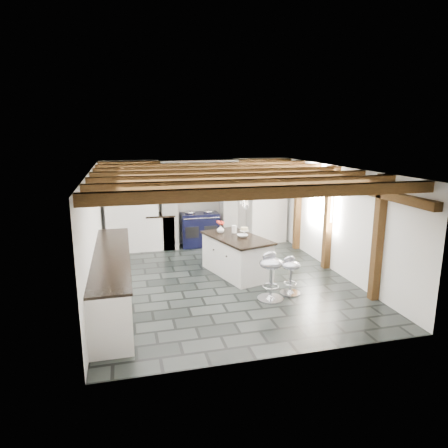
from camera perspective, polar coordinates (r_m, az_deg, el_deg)
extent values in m
plane|color=black|center=(8.36, 0.01, -8.01)|extent=(6.00, 6.00, 0.00)
plane|color=white|center=(10.89, -3.88, 3.21)|extent=(5.00, 0.00, 5.00)
plane|color=white|center=(7.80, -18.08, -1.34)|extent=(0.00, 6.00, 6.00)
plane|color=white|center=(8.95, 15.72, 0.60)|extent=(0.00, 6.00, 6.00)
plane|color=white|center=(7.83, 0.01, 7.90)|extent=(6.00, 6.00, 0.00)
cube|color=white|center=(10.52, -7.86, 1.66)|extent=(0.40, 0.60, 1.90)
cube|color=white|center=(10.81, 0.60, 2.09)|extent=(0.40, 0.60, 1.90)
cube|color=brown|center=(10.49, -3.65, 7.47)|extent=(2.10, 0.65, 0.18)
cube|color=white|center=(10.47, -3.67, 8.31)|extent=(2.00, 0.60, 0.31)
cube|color=black|center=(10.17, -3.32, 7.64)|extent=(1.00, 0.03, 0.22)
cube|color=silver|center=(10.15, -3.31, 7.63)|extent=(0.90, 0.01, 0.14)
cube|color=white|center=(10.45, -13.05, 1.65)|extent=(1.30, 0.58, 2.00)
cube|color=white|center=(11.13, 6.09, 2.60)|extent=(1.00, 0.58, 2.00)
cube|color=white|center=(7.42, -15.64, -7.66)|extent=(0.60, 3.80, 0.88)
cube|color=black|center=(7.27, -15.87, -4.26)|extent=(0.64, 3.80, 0.04)
cube|color=white|center=(10.61, -9.12, -1.11)|extent=(0.70, 0.60, 0.88)
cube|color=black|center=(10.51, -9.20, 1.33)|extent=(0.74, 0.64, 0.04)
cube|color=brown|center=(8.78, 15.58, 5.68)|extent=(0.15, 5.80, 0.14)
plane|color=white|center=(9.38, 13.95, 3.75)|extent=(0.00, 0.90, 0.90)
cube|color=brown|center=(5.38, 6.87, 4.50)|extent=(5.00, 0.16, 0.16)
cube|color=brown|center=(6.19, 3.99, 5.67)|extent=(5.00, 0.16, 0.16)
cube|color=brown|center=(7.01, 1.77, 6.55)|extent=(5.00, 0.16, 0.16)
cube|color=brown|center=(7.84, 0.01, 7.25)|extent=(5.00, 0.16, 0.16)
cube|color=brown|center=(8.68, -1.41, 7.80)|extent=(5.00, 0.16, 0.16)
cube|color=brown|center=(9.52, -2.58, 8.25)|extent=(5.00, 0.16, 0.16)
cube|color=brown|center=(10.37, -3.57, 8.63)|extent=(5.00, 0.16, 0.16)
cube|color=brown|center=(7.60, 21.15, -1.95)|extent=(0.15, 0.15, 2.30)
cube|color=brown|center=(9.08, 14.66, 0.84)|extent=(0.15, 0.15, 2.30)
cube|color=brown|center=(10.48, 10.48, 2.64)|extent=(0.15, 0.15, 2.30)
cylinder|color=black|center=(7.95, 3.26, 5.27)|extent=(0.01, 0.01, 0.56)
cylinder|color=white|center=(8.00, 3.23, 2.93)|extent=(0.09, 0.09, 0.22)
cylinder|color=black|center=(8.25, 2.97, 5.55)|extent=(0.01, 0.01, 0.56)
cylinder|color=white|center=(8.30, 2.94, 3.29)|extent=(0.09, 0.09, 0.22)
cylinder|color=black|center=(8.55, 2.69, 5.82)|extent=(0.01, 0.01, 0.56)
cylinder|color=white|center=(8.59, 2.67, 3.64)|extent=(0.09, 0.09, 0.22)
cube|color=black|center=(10.73, -3.52, -0.76)|extent=(1.00, 0.60, 0.90)
ellipsoid|color=silver|center=(10.58, -4.88, 1.69)|extent=(0.28, 0.28, 0.11)
ellipsoid|color=silver|center=(10.67, -2.23, 1.83)|extent=(0.28, 0.28, 0.11)
cylinder|color=silver|center=(10.34, -3.21, 0.83)|extent=(0.95, 0.03, 0.03)
cube|color=black|center=(10.40, -4.56, -1.22)|extent=(0.35, 0.02, 0.30)
cube|color=black|center=(10.49, -1.87, -1.05)|extent=(0.35, 0.02, 0.30)
cube|color=white|center=(8.59, 1.79, -4.65)|extent=(1.23, 1.77, 0.79)
cube|color=black|center=(8.47, 1.81, -1.97)|extent=(1.32, 1.86, 0.04)
imported|color=white|center=(8.75, -0.50, -0.75)|extent=(0.20, 0.20, 0.17)
ellipsoid|color=red|center=(8.71, -0.50, 0.14)|extent=(0.18, 0.18, 0.11)
cylinder|color=white|center=(8.77, 1.46, -0.75)|extent=(0.11, 0.11, 0.16)
imported|color=white|center=(8.43, 2.65, -1.69)|extent=(0.29, 0.29, 0.06)
cylinder|color=white|center=(8.61, 2.91, -1.27)|extent=(0.04, 0.04, 0.09)
cylinder|color=white|center=(8.59, 2.92, -0.94)|extent=(0.20, 0.20, 0.01)
cylinder|color=tan|center=(8.59, 2.92, -0.69)|extent=(0.15, 0.15, 0.06)
cylinder|color=silver|center=(7.79, 9.41, -9.70)|extent=(0.39, 0.39, 0.03)
cone|color=silver|center=(7.78, 9.42, -9.43)|extent=(0.18, 0.18, 0.07)
cylinder|color=silver|center=(7.69, 9.48, -7.78)|extent=(0.04, 0.04, 0.49)
torus|color=silver|center=(7.72, 9.46, -8.34)|extent=(0.25, 0.25, 0.02)
ellipsoid|color=gray|center=(7.60, 9.56, -5.85)|extent=(0.42, 0.42, 0.16)
ellipsoid|color=gray|center=(7.64, 9.20, -5.04)|extent=(0.26, 0.15, 0.14)
cylinder|color=silver|center=(7.49, 6.63, -10.55)|extent=(0.48, 0.48, 0.03)
cone|color=silver|center=(7.47, 6.64, -10.21)|extent=(0.22, 0.22, 0.09)
cylinder|color=silver|center=(7.36, 6.70, -8.10)|extent=(0.05, 0.05, 0.60)
torus|color=silver|center=(7.39, 6.68, -8.81)|extent=(0.30, 0.30, 0.02)
ellipsoid|color=gray|center=(7.24, 6.77, -5.61)|extent=(0.54, 0.54, 0.20)
ellipsoid|color=gray|center=(7.29, 6.26, -4.57)|extent=(0.33, 0.21, 0.17)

